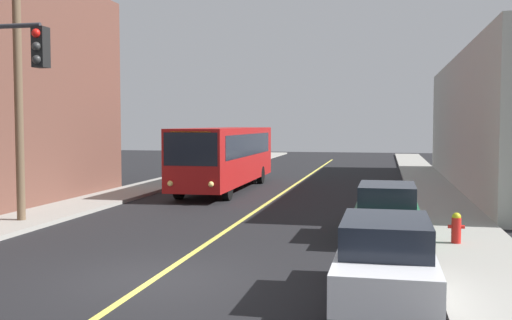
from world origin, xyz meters
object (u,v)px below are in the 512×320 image
(parked_car_white, at_px, (385,259))
(fire_hydrant, at_px, (456,227))
(utility_pole_near, at_px, (17,27))
(parked_car_green, at_px, (387,210))
(city_bus, at_px, (226,155))

(parked_car_white, height_order, fire_hydrant, parked_car_white)
(parked_car_white, relative_size, utility_pole_near, 0.37)
(parked_car_white, bearing_deg, fire_hydrant, 70.87)
(utility_pole_near, height_order, fire_hydrant, utility_pole_near)
(parked_car_green, relative_size, utility_pole_near, 0.37)
(fire_hydrant, bearing_deg, parked_car_white, -109.13)
(fire_hydrant, bearing_deg, city_bus, 127.95)
(parked_car_white, height_order, parked_car_green, same)
(parked_car_white, relative_size, parked_car_green, 1.00)
(city_bus, bearing_deg, fire_hydrant, -52.05)
(parked_car_green, bearing_deg, fire_hydrant, -30.63)
(city_bus, distance_m, parked_car_green, 14.23)
(city_bus, bearing_deg, utility_pole_near, -108.93)
(city_bus, xyz_separation_m, parked_car_white, (8.06, -18.23, -0.98))
(fire_hydrant, bearing_deg, utility_pole_near, 175.89)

